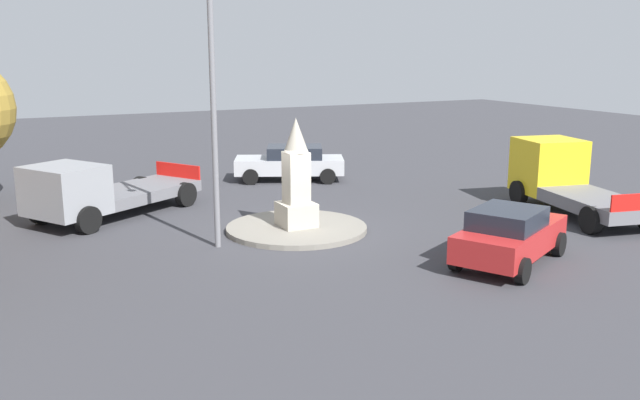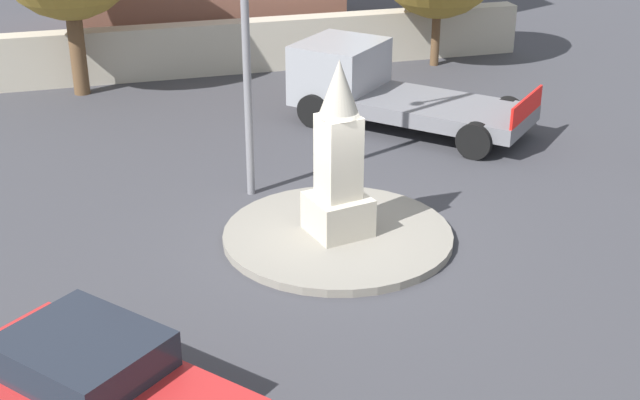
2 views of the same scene
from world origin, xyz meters
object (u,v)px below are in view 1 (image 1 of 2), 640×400
Objects in this scene: truck_grey_parked_right at (95,192)px; truck_yellow_waiting at (563,178)px; car_red_far_side at (510,235)px; streetlamp at (212,71)px; car_silver_approaching at (291,162)px; monument at (296,180)px.

truck_grey_parked_right is 15.57m from truck_yellow_waiting.
truck_grey_parked_right is 1.03× the size of truck_yellow_waiting.
truck_yellow_waiting reaches higher than car_red_far_side.
car_silver_approaching is (8.08, -5.83, -4.07)m from streetlamp.
car_red_far_side is at bearing -178.18° from car_silver_approaching.
truck_yellow_waiting is (-9.00, -6.16, 0.34)m from car_silver_approaching.
streetlamp is at bearing 102.07° from monument.
monument is at bearing 157.24° from car_silver_approaching.
car_silver_approaching is at bearing -35.78° from streetlamp.
streetlamp reaches higher than truck_yellow_waiting.
truck_grey_parked_right is (9.43, 8.79, 0.17)m from car_red_far_side.
monument is 0.53× the size of truck_grey_parked_right.
car_silver_approaching is 1.13× the size of car_red_far_side.
truck_grey_parked_right reaches higher than car_red_far_side.
truck_yellow_waiting is (3.87, -5.75, 0.33)m from car_red_far_side.
monument is at bearing 80.94° from truck_yellow_waiting.
streetlamp reaches higher than monument.
car_silver_approaching is 10.91m from truck_yellow_waiting.
monument is at bearing -127.92° from truck_grey_parked_right.
monument is 4.26m from streetlamp.
truck_yellow_waiting reaches higher than truck_grey_parked_right.
streetlamp is 8.84m from car_red_far_side.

